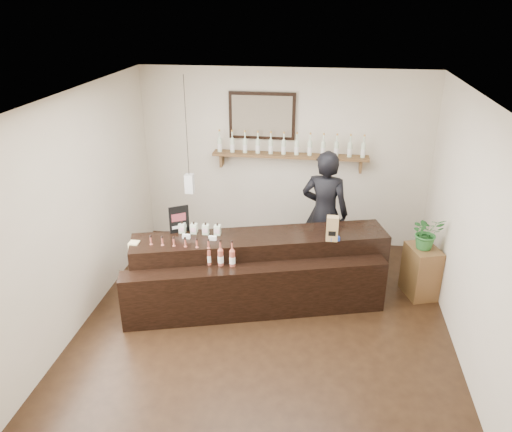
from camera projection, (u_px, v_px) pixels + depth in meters
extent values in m
plane|color=black|center=(264.00, 328.00, 6.15)|extent=(5.00, 5.00, 0.00)
plane|color=beige|center=(284.00, 159.00, 7.85)|extent=(4.50, 0.00, 4.50)
plane|color=beige|center=(219.00, 382.00, 3.32)|extent=(4.50, 0.00, 4.50)
plane|color=beige|center=(75.00, 214.00, 5.87)|extent=(0.00, 5.00, 5.00)
plane|color=beige|center=(474.00, 238.00, 5.30)|extent=(0.00, 5.00, 5.00)
plane|color=white|center=(266.00, 99.00, 5.02)|extent=(5.00, 5.00, 0.00)
cube|color=brown|center=(290.00, 156.00, 7.68)|extent=(2.40, 0.25, 0.04)
cube|color=brown|center=(222.00, 160.00, 7.89)|extent=(0.04, 0.20, 0.20)
cube|color=brown|center=(360.00, 165.00, 7.62)|extent=(0.04, 0.20, 0.20)
cube|color=black|center=(262.00, 116.00, 7.59)|extent=(1.02, 0.04, 0.72)
cube|color=#403729|center=(262.00, 116.00, 7.57)|extent=(0.92, 0.01, 0.62)
cube|color=white|center=(190.00, 184.00, 7.26)|extent=(0.12, 0.12, 0.28)
cylinder|color=black|center=(186.00, 126.00, 6.92)|extent=(0.01, 0.01, 1.41)
cylinder|color=silver|center=(220.00, 145.00, 7.77)|extent=(0.07, 0.07, 0.20)
cone|color=silver|center=(219.00, 137.00, 7.72)|extent=(0.07, 0.07, 0.05)
cylinder|color=silver|center=(219.00, 133.00, 7.69)|extent=(0.02, 0.02, 0.07)
cylinder|color=gold|center=(219.00, 130.00, 7.67)|extent=(0.03, 0.03, 0.02)
cylinder|color=white|center=(220.00, 146.00, 7.78)|extent=(0.07, 0.07, 0.09)
cylinder|color=silver|center=(232.00, 146.00, 7.74)|extent=(0.07, 0.07, 0.20)
cone|color=silver|center=(232.00, 138.00, 7.69)|extent=(0.07, 0.07, 0.05)
cylinder|color=silver|center=(232.00, 134.00, 7.67)|extent=(0.02, 0.02, 0.07)
cylinder|color=gold|center=(232.00, 131.00, 7.65)|extent=(0.03, 0.03, 0.02)
cylinder|color=white|center=(232.00, 147.00, 7.75)|extent=(0.07, 0.07, 0.09)
cylinder|color=silver|center=(245.00, 146.00, 7.72)|extent=(0.07, 0.07, 0.20)
cone|color=silver|center=(245.00, 138.00, 7.67)|extent=(0.07, 0.07, 0.05)
cylinder|color=silver|center=(245.00, 134.00, 7.64)|extent=(0.02, 0.02, 0.07)
cylinder|color=gold|center=(245.00, 131.00, 7.62)|extent=(0.03, 0.03, 0.02)
cylinder|color=white|center=(245.00, 147.00, 7.73)|extent=(0.07, 0.07, 0.09)
cylinder|color=silver|center=(258.00, 147.00, 7.69)|extent=(0.07, 0.07, 0.20)
cone|color=silver|center=(258.00, 139.00, 7.64)|extent=(0.07, 0.07, 0.05)
cylinder|color=silver|center=(258.00, 135.00, 7.62)|extent=(0.02, 0.02, 0.07)
cylinder|color=gold|center=(258.00, 132.00, 7.60)|extent=(0.03, 0.03, 0.02)
cylinder|color=white|center=(258.00, 148.00, 7.70)|extent=(0.07, 0.07, 0.09)
cylinder|color=silver|center=(271.00, 147.00, 7.67)|extent=(0.07, 0.07, 0.20)
cone|color=silver|center=(271.00, 139.00, 7.62)|extent=(0.07, 0.07, 0.05)
cylinder|color=silver|center=(271.00, 135.00, 7.59)|extent=(0.02, 0.02, 0.07)
cylinder|color=gold|center=(271.00, 132.00, 7.57)|extent=(0.03, 0.03, 0.02)
cylinder|color=white|center=(271.00, 148.00, 7.67)|extent=(0.07, 0.07, 0.09)
cylinder|color=silver|center=(284.00, 148.00, 7.64)|extent=(0.07, 0.07, 0.20)
cone|color=silver|center=(284.00, 140.00, 7.59)|extent=(0.07, 0.07, 0.05)
cylinder|color=silver|center=(284.00, 136.00, 7.57)|extent=(0.02, 0.02, 0.07)
cylinder|color=gold|center=(284.00, 133.00, 7.55)|extent=(0.03, 0.03, 0.02)
cylinder|color=white|center=(284.00, 149.00, 7.65)|extent=(0.07, 0.07, 0.09)
cylinder|color=silver|center=(297.00, 148.00, 7.62)|extent=(0.07, 0.07, 0.20)
cone|color=silver|center=(297.00, 140.00, 7.56)|extent=(0.07, 0.07, 0.05)
cylinder|color=silver|center=(297.00, 136.00, 7.54)|extent=(0.02, 0.02, 0.07)
cylinder|color=gold|center=(297.00, 133.00, 7.52)|extent=(0.03, 0.03, 0.02)
cylinder|color=white|center=(297.00, 149.00, 7.62)|extent=(0.07, 0.07, 0.09)
cylinder|color=silver|center=(310.00, 149.00, 7.59)|extent=(0.07, 0.07, 0.20)
cone|color=silver|center=(310.00, 141.00, 7.54)|extent=(0.07, 0.07, 0.05)
cylinder|color=silver|center=(310.00, 137.00, 7.52)|extent=(0.02, 0.02, 0.07)
cylinder|color=gold|center=(310.00, 134.00, 7.50)|extent=(0.03, 0.03, 0.02)
cylinder|color=white|center=(310.00, 150.00, 7.60)|extent=(0.07, 0.07, 0.09)
cylinder|color=silver|center=(323.00, 149.00, 7.57)|extent=(0.07, 0.07, 0.20)
cone|color=silver|center=(323.00, 141.00, 7.51)|extent=(0.07, 0.07, 0.05)
cylinder|color=silver|center=(324.00, 137.00, 7.49)|extent=(0.02, 0.02, 0.07)
cylinder|color=gold|center=(324.00, 134.00, 7.47)|extent=(0.03, 0.03, 0.02)
cylinder|color=white|center=(323.00, 150.00, 7.57)|extent=(0.07, 0.07, 0.09)
cylinder|color=silver|center=(336.00, 150.00, 7.54)|extent=(0.07, 0.07, 0.20)
cone|color=silver|center=(337.00, 141.00, 7.49)|extent=(0.07, 0.07, 0.05)
cylinder|color=silver|center=(337.00, 138.00, 7.46)|extent=(0.02, 0.02, 0.07)
cylinder|color=gold|center=(337.00, 135.00, 7.45)|extent=(0.03, 0.03, 0.02)
cylinder|color=white|center=(336.00, 151.00, 7.55)|extent=(0.07, 0.07, 0.09)
cylinder|color=silver|center=(350.00, 150.00, 7.52)|extent=(0.07, 0.07, 0.20)
cone|color=silver|center=(350.00, 142.00, 7.46)|extent=(0.07, 0.07, 0.05)
cylinder|color=silver|center=(351.00, 138.00, 7.44)|extent=(0.02, 0.02, 0.07)
cylinder|color=gold|center=(351.00, 135.00, 7.42)|extent=(0.03, 0.03, 0.02)
cylinder|color=white|center=(350.00, 151.00, 7.52)|extent=(0.07, 0.07, 0.09)
cylinder|color=silver|center=(363.00, 151.00, 7.49)|extent=(0.07, 0.07, 0.20)
cone|color=silver|center=(364.00, 142.00, 7.44)|extent=(0.07, 0.07, 0.05)
cylinder|color=silver|center=(364.00, 139.00, 7.41)|extent=(0.02, 0.02, 0.07)
cylinder|color=gold|center=(365.00, 135.00, 7.39)|extent=(0.03, 0.03, 0.02)
cylinder|color=white|center=(363.00, 152.00, 7.50)|extent=(0.07, 0.07, 0.09)
cube|color=black|center=(260.00, 267.00, 6.62)|extent=(3.34, 1.46, 0.92)
cube|color=black|center=(256.00, 292.00, 6.27)|extent=(3.27, 1.18, 0.70)
cube|color=white|center=(186.00, 236.00, 6.34)|extent=(0.10, 0.04, 0.05)
cube|color=white|center=(213.00, 238.00, 6.30)|extent=(0.10, 0.04, 0.05)
cube|color=#D5C482|center=(135.00, 255.00, 6.29)|extent=(0.12, 0.12, 0.12)
cube|color=#D5C482|center=(134.00, 246.00, 6.24)|extent=(0.12, 0.12, 0.12)
cube|color=silver|center=(182.00, 228.00, 6.49)|extent=(0.08, 0.08, 0.13)
cube|color=beige|center=(181.00, 229.00, 6.45)|extent=(0.07, 0.00, 0.06)
cylinder|color=black|center=(182.00, 222.00, 6.46)|extent=(0.02, 0.02, 0.03)
cube|color=silver|center=(194.00, 229.00, 6.47)|extent=(0.08, 0.08, 0.13)
cube|color=beige|center=(193.00, 230.00, 6.43)|extent=(0.07, 0.00, 0.06)
cylinder|color=black|center=(194.00, 223.00, 6.44)|extent=(0.02, 0.02, 0.03)
cube|color=silver|center=(206.00, 229.00, 6.45)|extent=(0.08, 0.08, 0.13)
cube|color=beige|center=(205.00, 231.00, 6.41)|extent=(0.07, 0.00, 0.06)
cylinder|color=black|center=(205.00, 224.00, 6.42)|extent=(0.02, 0.02, 0.03)
cube|color=silver|center=(217.00, 230.00, 6.43)|extent=(0.08, 0.08, 0.13)
cube|color=beige|center=(217.00, 231.00, 6.39)|extent=(0.07, 0.00, 0.06)
cylinder|color=black|center=(217.00, 225.00, 6.40)|extent=(0.02, 0.02, 0.03)
cylinder|color=#9A4434|center=(152.00, 253.00, 6.25)|extent=(0.07, 0.07, 0.20)
cone|color=#9A4434|center=(151.00, 244.00, 6.20)|extent=(0.07, 0.07, 0.05)
cylinder|color=#9A4434|center=(151.00, 240.00, 6.17)|extent=(0.02, 0.02, 0.07)
cylinder|color=black|center=(151.00, 236.00, 6.15)|extent=(0.03, 0.03, 0.02)
cylinder|color=white|center=(152.00, 254.00, 6.26)|extent=(0.07, 0.07, 0.09)
cylinder|color=#9A4434|center=(163.00, 254.00, 6.23)|extent=(0.07, 0.07, 0.20)
cone|color=#9A4434|center=(163.00, 245.00, 6.18)|extent=(0.07, 0.07, 0.05)
cylinder|color=#9A4434|center=(162.00, 240.00, 6.15)|extent=(0.02, 0.02, 0.07)
cylinder|color=black|center=(162.00, 237.00, 6.13)|extent=(0.03, 0.03, 0.02)
cylinder|color=white|center=(163.00, 255.00, 6.24)|extent=(0.07, 0.07, 0.09)
cylinder|color=#9A4434|center=(175.00, 255.00, 6.21)|extent=(0.07, 0.07, 0.20)
cone|color=#9A4434|center=(174.00, 245.00, 6.16)|extent=(0.07, 0.07, 0.05)
cylinder|color=#9A4434|center=(174.00, 241.00, 6.14)|extent=(0.02, 0.02, 0.07)
cylinder|color=black|center=(173.00, 238.00, 6.12)|extent=(0.03, 0.03, 0.02)
cylinder|color=white|center=(175.00, 256.00, 6.22)|extent=(0.07, 0.07, 0.09)
cylinder|color=#9A4434|center=(186.00, 255.00, 6.19)|extent=(0.07, 0.07, 0.20)
cone|color=#9A4434|center=(185.00, 246.00, 6.14)|extent=(0.07, 0.07, 0.05)
cylinder|color=#9A4434|center=(185.00, 242.00, 6.12)|extent=(0.02, 0.02, 0.07)
cylinder|color=black|center=(185.00, 238.00, 6.10)|extent=(0.03, 0.03, 0.02)
cylinder|color=white|center=(186.00, 257.00, 6.20)|extent=(0.07, 0.07, 0.09)
cylinder|color=#9A4434|center=(198.00, 256.00, 6.17)|extent=(0.07, 0.07, 0.20)
cone|color=#9A4434|center=(197.00, 247.00, 6.12)|extent=(0.07, 0.07, 0.05)
cylinder|color=#9A4434|center=(197.00, 243.00, 6.10)|extent=(0.02, 0.02, 0.07)
cylinder|color=black|center=(197.00, 239.00, 6.08)|extent=(0.03, 0.03, 0.02)
cylinder|color=white|center=(198.00, 258.00, 6.18)|extent=(0.07, 0.07, 0.09)
cylinder|color=#9A4434|center=(209.00, 257.00, 6.16)|extent=(0.07, 0.07, 0.20)
cone|color=#9A4434|center=(209.00, 248.00, 6.10)|extent=(0.07, 0.07, 0.05)
cylinder|color=#9A4434|center=(208.00, 243.00, 6.08)|extent=(0.02, 0.02, 0.07)
cylinder|color=black|center=(208.00, 240.00, 6.06)|extent=(0.03, 0.03, 0.02)
cylinder|color=white|center=(209.00, 258.00, 6.16)|extent=(0.07, 0.07, 0.09)
cylinder|color=#9A4434|center=(221.00, 258.00, 6.14)|extent=(0.07, 0.07, 0.20)
cone|color=#9A4434|center=(220.00, 249.00, 6.09)|extent=(0.07, 0.07, 0.05)
cylinder|color=#9A4434|center=(220.00, 244.00, 6.06)|extent=(0.02, 0.02, 0.07)
cylinder|color=black|center=(220.00, 241.00, 6.04)|extent=(0.03, 0.03, 0.02)
cylinder|color=white|center=(221.00, 259.00, 6.15)|extent=(0.07, 0.07, 0.09)
cylinder|color=#9A4434|center=(232.00, 258.00, 6.12)|extent=(0.07, 0.07, 0.20)
cone|color=#9A4434|center=(232.00, 249.00, 6.07)|extent=(0.07, 0.07, 0.05)
cylinder|color=#9A4434|center=(232.00, 245.00, 6.04)|extent=(0.02, 0.02, 0.07)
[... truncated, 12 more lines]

